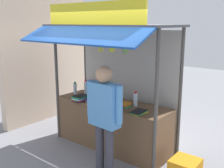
# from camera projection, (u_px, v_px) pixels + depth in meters

# --- Properties ---
(ground_plane) EXTENTS (20.00, 20.00, 0.00)m
(ground_plane) POSITION_uv_depth(u_px,v_px,m) (112.00, 146.00, 5.23)
(ground_plane) COLOR gray
(stall_counter) EXTENTS (2.25, 0.70, 0.87)m
(stall_counter) POSITION_uv_depth(u_px,v_px,m) (112.00, 124.00, 5.13)
(stall_counter) COLOR brown
(stall_counter) RESTS_ON ground
(stall_structure) EXTENTS (2.45, 1.55, 2.64)m
(stall_structure) POSITION_uv_depth(u_px,v_px,m) (116.00, 63.00, 4.95)
(stall_structure) COLOR #4C4742
(stall_structure) RESTS_ON ground
(water_bottle_mid_right) EXTENTS (0.07, 0.07, 0.25)m
(water_bottle_mid_right) POSITION_uv_depth(u_px,v_px,m) (75.00, 88.00, 5.62)
(water_bottle_mid_right) COLOR silver
(water_bottle_mid_right) RESTS_ON stall_counter
(water_bottle_left) EXTENTS (0.08, 0.08, 0.29)m
(water_bottle_left) POSITION_uv_depth(u_px,v_px,m) (92.00, 89.00, 5.52)
(water_bottle_left) COLOR silver
(water_bottle_left) RESTS_ON stall_counter
(water_bottle_front_left) EXTENTS (0.08, 0.08, 0.30)m
(water_bottle_front_left) POSITION_uv_depth(u_px,v_px,m) (86.00, 87.00, 5.61)
(water_bottle_front_left) COLOR silver
(water_bottle_front_left) RESTS_ON stall_counter
(water_bottle_back_right) EXTENTS (0.06, 0.06, 0.22)m
(water_bottle_back_right) POSITION_uv_depth(u_px,v_px,m) (92.00, 91.00, 5.41)
(water_bottle_back_right) COLOR silver
(water_bottle_back_right) RESTS_ON stall_counter
(water_bottle_rear_center) EXTENTS (0.07, 0.07, 0.27)m
(water_bottle_rear_center) POSITION_uv_depth(u_px,v_px,m) (135.00, 99.00, 4.79)
(water_bottle_rear_center) COLOR silver
(water_bottle_rear_center) RESTS_ON stall_counter
(magazine_stack_right) EXTENTS (0.21, 0.32, 0.04)m
(magazine_stack_right) POSITION_uv_depth(u_px,v_px,m) (139.00, 112.00, 4.44)
(magazine_stack_right) COLOR yellow
(magazine_stack_right) RESTS_ON stall_counter
(magazine_stack_front_right) EXTENTS (0.21, 0.25, 0.05)m
(magazine_stack_front_right) POSITION_uv_depth(u_px,v_px,m) (125.00, 105.00, 4.80)
(magazine_stack_front_right) COLOR green
(magazine_stack_front_right) RESTS_ON stall_counter
(magazine_stack_mid_left) EXTENTS (0.26, 0.29, 0.07)m
(magazine_stack_mid_left) POSITION_uv_depth(u_px,v_px,m) (95.00, 102.00, 4.94)
(magazine_stack_mid_left) COLOR orange
(magazine_stack_mid_left) RESTS_ON stall_counter
(magazine_stack_far_left) EXTENTS (0.23, 0.31, 0.10)m
(magazine_stack_far_left) POSITION_uv_depth(u_px,v_px,m) (80.00, 98.00, 5.13)
(magazine_stack_far_left) COLOR black
(magazine_stack_far_left) RESTS_ON stall_counter
(banana_bunch_inner_left) EXTENTS (0.09, 0.09, 0.30)m
(banana_bunch_inner_left) POSITION_uv_depth(u_px,v_px,m) (125.00, 48.00, 4.08)
(banana_bunch_inner_left) COLOR #332D23
(banana_bunch_inner_right) EXTENTS (0.10, 0.09, 0.31)m
(banana_bunch_inner_right) POSITION_uv_depth(u_px,v_px,m) (101.00, 47.00, 4.37)
(banana_bunch_inner_right) COLOR #332D23
(banana_bunch_leftmost) EXTENTS (0.11, 0.11, 0.29)m
(banana_bunch_leftmost) POSITION_uv_depth(u_px,v_px,m) (112.00, 47.00, 4.23)
(banana_bunch_leftmost) COLOR #332D23
(vendor_person) EXTENTS (0.65, 0.25, 1.72)m
(vendor_person) POSITION_uv_depth(u_px,v_px,m) (104.00, 112.00, 4.00)
(vendor_person) COLOR #383842
(vendor_person) RESTS_ON ground
(plastic_crate) EXTENTS (0.42, 0.42, 0.29)m
(plastic_crate) POSITION_uv_depth(u_px,v_px,m) (185.00, 168.00, 4.15)
(plastic_crate) COLOR orange
(plastic_crate) RESTS_ON ground
(neighbour_wall) EXTENTS (0.20, 2.40, 3.24)m
(neighbour_wall) POSITION_uv_depth(u_px,v_px,m) (46.00, 52.00, 6.50)
(neighbour_wall) COLOR beige
(neighbour_wall) RESTS_ON ground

